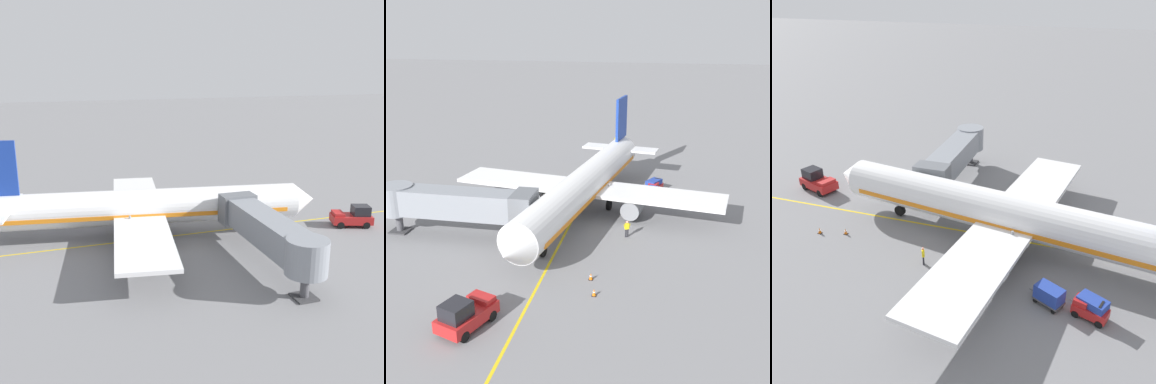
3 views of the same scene
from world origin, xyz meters
The scene contains 11 objects.
ground_plane centered at (0.00, 0.00, 0.00)m, with size 400.00×400.00×0.00m, color slate.
gate_lead_in_line centered at (0.00, 0.00, 0.00)m, with size 0.24×80.00×0.01m, color gold.
parked_airliner centered at (-0.90, 0.32, 3.19)m, with size 30.45×37.26×10.63m.
jet_bridge centered at (10.19, 8.95, 3.46)m, with size 15.76×3.50×4.98m.
pushback_tractor centered at (3.35, 23.27, 1.10)m, with size 3.53×4.88×2.40m.
baggage_tug_lead centered at (-8.29, -7.83, 0.71)m, with size 1.93×2.75×1.62m.
baggage_cart_front centered at (-7.82, -4.88, 0.95)m, with size 2.18×2.88×1.58m.
baggage_cart_second_in_train centered at (-8.10, -7.99, 0.95)m, with size 2.18×2.88×1.58m.
ground_crew_wing_walker centered at (-6.13, 6.01, 0.95)m, with size 0.69×0.40×1.69m.
safety_cone_nose_left centered at (-4.70, 17.46, 0.29)m, with size 0.36×0.36×0.59m.
safety_cone_nose_right centered at (-4.04, 15.01, 0.29)m, with size 0.36×0.36×0.59m.
Camera 2 is at (-9.77, 50.59, 20.29)m, focal length 46.27 mm.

